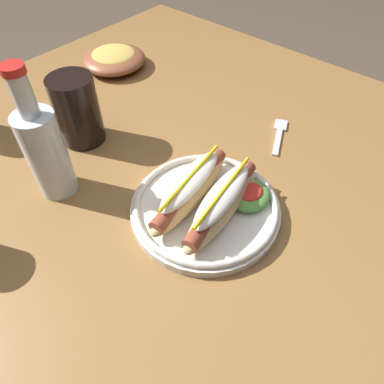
{
  "coord_description": "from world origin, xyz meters",
  "views": [
    {
      "loc": [
        -0.29,
        -0.4,
        1.22
      ],
      "look_at": [
        0.02,
        -0.13,
        0.77
      ],
      "focal_mm": 33.28,
      "sensor_mm": 36.0,
      "label": 1
    }
  ],
  "objects_px": {
    "fork": "(279,134)",
    "soda_cup": "(77,110)",
    "side_bowl": "(114,58)",
    "glass_bottle": "(45,150)",
    "hot_dog_plate": "(207,202)"
  },
  "relations": [
    {
      "from": "glass_bottle",
      "to": "side_bowl",
      "type": "xyz_separation_m",
      "value": [
        0.36,
        0.26,
        -0.07
      ]
    },
    {
      "from": "glass_bottle",
      "to": "side_bowl",
      "type": "relative_size",
      "value": 1.48
    },
    {
      "from": "fork",
      "to": "soda_cup",
      "type": "xyz_separation_m",
      "value": [
        -0.28,
        0.3,
        0.07
      ]
    },
    {
      "from": "soda_cup",
      "to": "fork",
      "type": "bearing_deg",
      "value": -47.75
    },
    {
      "from": "glass_bottle",
      "to": "soda_cup",
      "type": "bearing_deg",
      "value": 33.79
    },
    {
      "from": "hot_dog_plate",
      "to": "glass_bottle",
      "type": "xyz_separation_m",
      "value": [
        -0.13,
        0.24,
        0.07
      ]
    },
    {
      "from": "fork",
      "to": "soda_cup",
      "type": "height_order",
      "value": "soda_cup"
    },
    {
      "from": "soda_cup",
      "to": "side_bowl",
      "type": "height_order",
      "value": "soda_cup"
    },
    {
      "from": "hot_dog_plate",
      "to": "fork",
      "type": "relative_size",
      "value": 2.19
    },
    {
      "from": "fork",
      "to": "glass_bottle",
      "type": "bearing_deg",
      "value": 125.64
    },
    {
      "from": "hot_dog_plate",
      "to": "soda_cup",
      "type": "height_order",
      "value": "soda_cup"
    },
    {
      "from": "fork",
      "to": "glass_bottle",
      "type": "relative_size",
      "value": 0.48
    },
    {
      "from": "side_bowl",
      "to": "glass_bottle",
      "type": "bearing_deg",
      "value": -144.27
    },
    {
      "from": "fork",
      "to": "hot_dog_plate",
      "type": "bearing_deg",
      "value": 158.88
    },
    {
      "from": "fork",
      "to": "side_bowl",
      "type": "height_order",
      "value": "side_bowl"
    }
  ]
}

